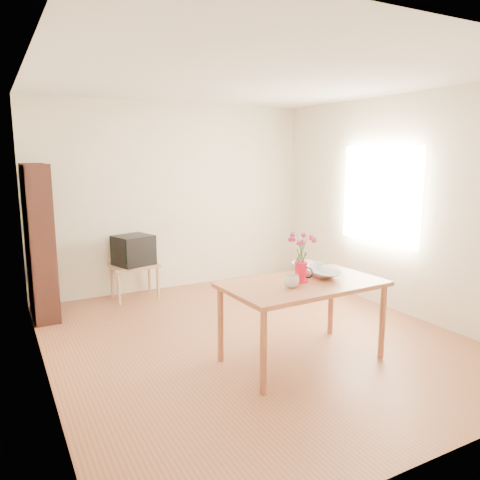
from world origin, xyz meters
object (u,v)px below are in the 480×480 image
bowl (317,254)px  television (133,250)px  pitcher (301,273)px  table (303,290)px  mug (291,281)px

bowl → television: (-1.13, 2.45, -0.29)m
pitcher → bowl: bearing=1.9°
bowl → television: 2.72m
television → table: bearing=-89.7°
pitcher → bowl: 0.37m
pitcher → television: size_ratio=0.35×
table → bowl: bowl is taller
pitcher → bowl: bowl is taller
mug → pitcher: bearing=-171.7°
mug → television: (-0.65, 2.72, -0.14)m
table → pitcher: bearing=142.9°
table → television: size_ratio=2.70×
table → television: 2.77m
television → mug: bearing=-94.1°
pitcher → table: bearing=-61.6°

